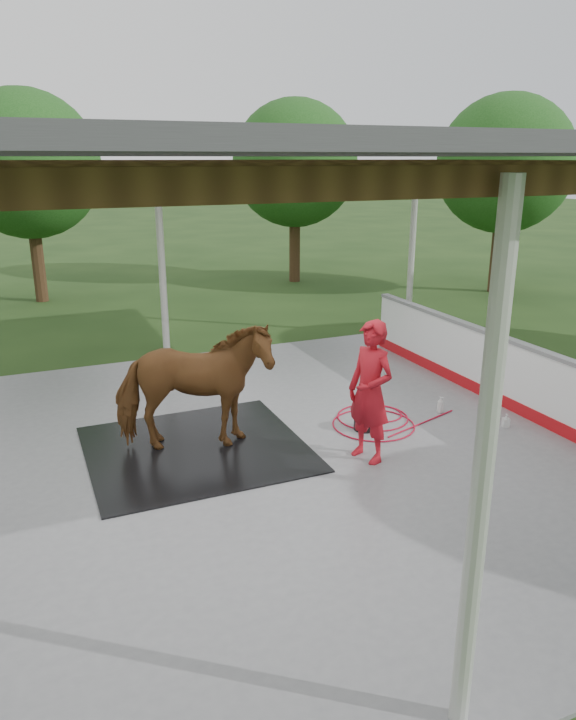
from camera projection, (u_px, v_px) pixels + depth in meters
name	position (u px, v px, depth m)	size (l,w,h in m)	color
ground	(245.00, 460.00, 8.84)	(100.00, 100.00, 0.00)	#1E3814
concrete_slab	(245.00, 458.00, 8.83)	(12.00, 10.00, 0.05)	slate
pavilion_structure	(238.00, 159.00, 7.65)	(12.60, 10.60, 4.05)	beige
dasher_board	(512.00, 376.00, 10.38)	(0.16, 8.00, 1.15)	#B10E15
tree_belt	(238.00, 172.00, 8.60)	(28.00, 28.00, 5.80)	#382314
rubber_mat	(196.00, 448.00, 9.04)	(2.97, 2.78, 0.02)	black
horse	(193.00, 387.00, 8.76)	(0.98, 2.15, 1.82)	brown
handler	(370.00, 392.00, 8.49)	(0.71, 0.46, 1.94)	#B3131F
wash_bucket	(365.00, 420.00, 9.66)	(0.33, 0.33, 0.30)	black
soap_bottle_a	(440.00, 405.00, 10.30)	(0.10, 0.10, 0.27)	silver
soap_bottle_b	(506.00, 421.00, 9.76)	(0.10, 0.10, 0.21)	#338CD8
hose_coil	(375.00, 420.00, 10.02)	(2.10, 1.46, 0.02)	#AA0C26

